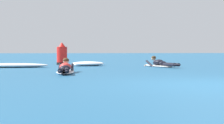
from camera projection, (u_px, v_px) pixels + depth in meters
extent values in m
plane|color=#235B84|center=(139.00, 65.00, 17.45)|extent=(120.00, 120.00, 0.00)
ellipsoid|color=silver|center=(65.00, 72.00, 11.59)|extent=(0.59, 2.31, 0.07)
ellipsoid|color=silver|center=(67.00, 70.00, 12.69)|extent=(0.21, 0.20, 0.06)
ellipsoid|color=red|center=(65.00, 67.00, 11.64)|extent=(0.40, 0.68, 0.35)
ellipsoid|color=black|center=(65.00, 68.00, 11.24)|extent=(0.34, 0.28, 0.20)
cylinder|color=black|center=(62.00, 70.00, 10.67)|extent=(0.19, 0.84, 0.14)
ellipsoid|color=black|center=(60.00, 71.00, 10.26)|extent=(0.10, 0.22, 0.08)
cylinder|color=black|center=(67.00, 70.00, 10.69)|extent=(0.19, 0.84, 0.14)
ellipsoid|color=black|center=(67.00, 71.00, 10.27)|extent=(0.10, 0.22, 0.08)
cylinder|color=black|center=(60.00, 69.00, 12.00)|extent=(0.09, 0.62, 0.35)
sphere|color=tan|center=(60.00, 71.00, 12.40)|extent=(0.09, 0.09, 0.09)
cylinder|color=black|center=(72.00, 68.00, 12.02)|extent=(0.09, 0.62, 0.35)
sphere|color=tan|center=(73.00, 71.00, 12.40)|extent=(0.09, 0.09, 0.09)
sphere|color=tan|center=(66.00, 61.00, 12.03)|extent=(0.21, 0.21, 0.21)
ellipsoid|color=#47331E|center=(66.00, 60.00, 12.01)|extent=(0.22, 0.20, 0.16)
ellipsoid|color=white|center=(159.00, 66.00, 15.64)|extent=(1.19, 2.04, 0.07)
ellipsoid|color=white|center=(148.00, 65.00, 16.49)|extent=(0.24, 0.25, 0.06)
ellipsoid|color=black|center=(158.00, 62.00, 15.68)|extent=(0.60, 0.73, 0.34)
ellipsoid|color=black|center=(163.00, 63.00, 15.35)|extent=(0.42, 0.38, 0.20)
cylinder|color=black|center=(169.00, 65.00, 14.78)|extent=(0.40, 0.89, 0.14)
ellipsoid|color=black|center=(175.00, 65.00, 14.37)|extent=(0.17, 0.24, 0.08)
cylinder|color=black|center=(172.00, 64.00, 14.85)|extent=(0.50, 0.87, 0.14)
ellipsoid|color=black|center=(179.00, 65.00, 14.46)|extent=(0.17, 0.24, 0.08)
cylinder|color=black|center=(150.00, 64.00, 15.90)|extent=(0.30, 0.60, 0.35)
sphere|color=tan|center=(145.00, 66.00, 16.26)|extent=(0.09, 0.09, 0.09)
cylinder|color=black|center=(158.00, 64.00, 16.08)|extent=(0.30, 0.60, 0.35)
sphere|color=tan|center=(154.00, 66.00, 16.42)|extent=(0.09, 0.09, 0.09)
sphere|color=tan|center=(154.00, 58.00, 16.01)|extent=(0.21, 0.21, 0.21)
ellipsoid|color=#47331E|center=(154.00, 58.00, 15.99)|extent=(0.28, 0.27, 0.16)
ellipsoid|color=white|center=(88.00, 64.00, 16.50)|extent=(1.67, 1.10, 0.21)
ellipsoid|color=white|center=(95.00, 64.00, 16.72)|extent=(0.66, 0.58, 0.15)
ellipsoid|color=white|center=(78.00, 65.00, 16.31)|extent=(0.66, 0.58, 0.12)
ellipsoid|color=white|center=(12.00, 65.00, 14.94)|extent=(3.14, 0.79, 0.19)
ellipsoid|color=white|center=(30.00, 66.00, 15.14)|extent=(1.13, 0.38, 0.13)
cylinder|color=red|center=(62.00, 56.00, 17.89)|extent=(0.54, 0.54, 0.92)
cone|color=red|center=(62.00, 45.00, 17.87)|extent=(0.38, 0.38, 0.24)
cylinder|color=black|center=(62.00, 63.00, 17.90)|extent=(0.56, 0.56, 0.12)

